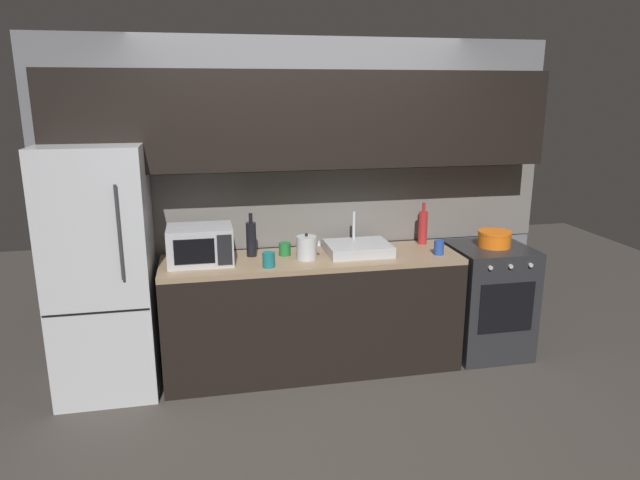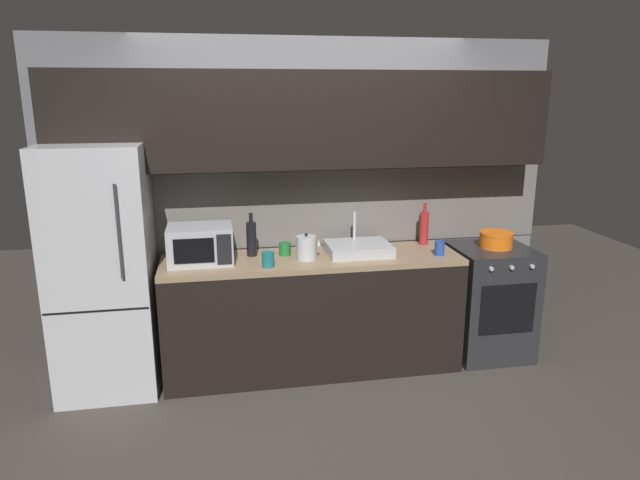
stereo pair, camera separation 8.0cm
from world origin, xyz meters
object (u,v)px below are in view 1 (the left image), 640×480
at_px(oven_range, 487,300).
at_px(microwave, 200,245).
at_px(wine_bottle_dark, 251,239).
at_px(wine_bottle_red, 423,227).
at_px(cooking_pot, 494,239).
at_px(kettle, 307,248).
at_px(mug_teal, 269,260).
at_px(mug_green, 285,249).
at_px(refrigerator, 102,272).
at_px(mug_blue, 439,248).

bearing_deg(oven_range, microwave, 179.50).
height_order(oven_range, wine_bottle_dark, wine_bottle_dark).
xyz_separation_m(oven_range, wine_bottle_red, (-0.51, 0.20, 0.59)).
relative_size(microwave, wine_bottle_red, 1.37).
height_order(oven_range, microwave, microwave).
distance_m(microwave, cooking_pot, 2.29).
bearing_deg(kettle, oven_range, 1.33).
height_order(wine_bottle_dark, mug_teal, wine_bottle_dark).
xyz_separation_m(microwave, mug_green, (0.62, 0.08, -0.09)).
bearing_deg(microwave, wine_bottle_dark, 15.51).
relative_size(wine_bottle_dark, mug_teal, 3.04).
distance_m(refrigerator, oven_range, 2.98).
relative_size(microwave, cooking_pot, 1.76).
bearing_deg(mug_blue, mug_teal, -177.57).
bearing_deg(microwave, kettle, -4.08).
distance_m(mug_blue, mug_teal, 1.30).
relative_size(wine_bottle_red, mug_blue, 3.13).
bearing_deg(mug_green, mug_teal, -119.23).
height_order(mug_blue, mug_teal, same).
distance_m(wine_bottle_red, mug_teal, 1.35).
bearing_deg(refrigerator, mug_green, 4.13).
xyz_separation_m(mug_blue, mug_teal, (-1.30, -0.06, 0.00)).
distance_m(refrigerator, wine_bottle_red, 2.46).
height_order(microwave, cooking_pot, microwave).
height_order(wine_bottle_red, mug_green, wine_bottle_red).
height_order(refrigerator, mug_green, refrigerator).
relative_size(microwave, kettle, 2.35).
height_order(mug_green, mug_blue, mug_blue).
bearing_deg(cooking_pot, mug_teal, -174.31).
height_order(kettle, wine_bottle_dark, wine_bottle_dark).
bearing_deg(wine_bottle_red, mug_blue, -89.31).
bearing_deg(wine_bottle_red, refrigerator, -175.37).
bearing_deg(wine_bottle_red, kettle, -166.81).
height_order(refrigerator, cooking_pot, refrigerator).
bearing_deg(wine_bottle_red, cooking_pot, -20.48).
bearing_deg(oven_range, wine_bottle_red, 158.57).
distance_m(wine_bottle_dark, mug_teal, 0.33).
bearing_deg(microwave, oven_range, -0.50).
relative_size(refrigerator, mug_blue, 16.40).
xyz_separation_m(kettle, wine_bottle_red, (1.00, 0.23, 0.05)).
xyz_separation_m(microwave, kettle, (0.77, -0.05, -0.05)).
relative_size(refrigerator, mug_teal, 16.37).
distance_m(mug_green, cooking_pot, 1.67).
xyz_separation_m(refrigerator, wine_bottle_dark, (1.05, 0.12, 0.15)).
relative_size(kettle, wine_bottle_red, 0.58).
distance_m(microwave, wine_bottle_dark, 0.39).
distance_m(wine_bottle_red, mug_blue, 0.34).
bearing_deg(mug_blue, oven_range, 13.99).
relative_size(microwave, wine_bottle_dark, 1.40).
distance_m(refrigerator, mug_blue, 2.45).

